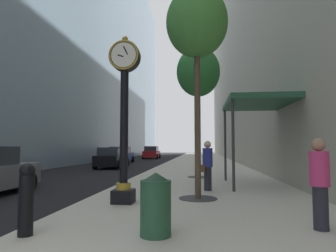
# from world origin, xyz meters

# --- Properties ---
(ground_plane) EXTENTS (110.00, 110.00, 0.00)m
(ground_plane) POSITION_xyz_m (0.00, 27.00, 0.00)
(ground_plane) COLOR black
(ground_plane) RESTS_ON ground
(sidewalk_right) EXTENTS (6.71, 80.00, 0.14)m
(sidewalk_right) POSITION_xyz_m (3.35, 30.00, 0.07)
(sidewalk_right) COLOR beige
(sidewalk_right) RESTS_ON ground
(building_block_left) EXTENTS (9.00, 80.00, 33.13)m
(building_block_left) POSITION_xyz_m (-12.28, 30.00, 16.56)
(building_block_left) COLOR #849EB2
(building_block_left) RESTS_ON ground
(street_clock) EXTENTS (0.84, 0.55, 4.53)m
(street_clock) POSITION_xyz_m (1.25, 6.62, 2.63)
(street_clock) COLOR black
(street_clock) RESTS_ON sidewalk_right
(bollard_nearest) EXTENTS (0.26, 0.26, 1.21)m
(bollard_nearest) POSITION_xyz_m (0.36, 3.63, 0.77)
(bollard_nearest) COLOR black
(bollard_nearest) RESTS_ON sidewalk_right
(bollard_third) EXTENTS (0.26, 0.26, 1.21)m
(bollard_third) POSITION_xyz_m (0.36, 10.05, 0.77)
(bollard_third) COLOR black
(bollard_third) RESTS_ON sidewalk_right
(street_tree_near) EXTENTS (1.84, 1.84, 6.25)m
(street_tree_near) POSITION_xyz_m (3.21, 7.49, 5.26)
(street_tree_near) COLOR #333335
(street_tree_near) RESTS_ON sidewalk_right
(street_tree_mid_near) EXTENTS (2.17, 2.17, 6.49)m
(street_tree_mid_near) POSITION_xyz_m (3.21, 13.51, 5.33)
(street_tree_mid_near) COLOR #333335
(street_tree_mid_near) RESTS_ON sidewalk_right
(trash_bin) EXTENTS (0.53, 0.53, 1.05)m
(trash_bin) POSITION_xyz_m (2.53, 3.86, 0.68)
(trash_bin) COLOR #234C33
(trash_bin) RESTS_ON sidewalk_right
(pedestrian_walking) EXTENTS (0.52, 0.47, 1.68)m
(pedestrian_walking) POSITION_xyz_m (3.52, 9.12, 1.03)
(pedestrian_walking) COLOR #23232D
(pedestrian_walking) RESTS_ON sidewalk_right
(pedestrian_by_clock) EXTENTS (0.46, 0.46, 1.64)m
(pedestrian_by_clock) POSITION_xyz_m (5.43, 4.52, 1.01)
(pedestrian_by_clock) COLOR #23232D
(pedestrian_by_clock) RESTS_ON sidewalk_right
(storefront_awning) EXTENTS (2.40, 3.60, 3.30)m
(storefront_awning) POSITION_xyz_m (5.47, 10.61, 3.28)
(storefront_awning) COLOR #235138
(storefront_awning) RESTS_ON sidewalk_right
(car_blue_near) EXTENTS (2.13, 4.03, 1.64)m
(car_blue_near) POSITION_xyz_m (-4.66, 27.85, 0.80)
(car_blue_near) COLOR navy
(car_blue_near) RESTS_ON ground
(car_red_far) EXTENTS (2.12, 4.17, 1.70)m
(car_red_far) POSITION_xyz_m (-3.39, 39.08, 0.82)
(car_red_far) COLOR #AD191E
(car_red_far) RESTS_ON ground
(car_black_trailing) EXTENTS (2.10, 4.19, 1.57)m
(car_black_trailing) POSITION_xyz_m (-3.48, 20.97, 0.77)
(car_black_trailing) COLOR black
(car_black_trailing) RESTS_ON ground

